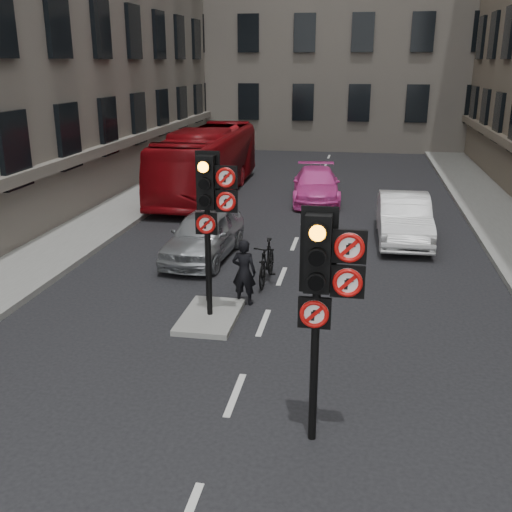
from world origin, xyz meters
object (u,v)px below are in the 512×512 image
(signal_far, at_px, (211,200))
(bus_red, at_px, (207,162))
(car_silver, at_px, (204,235))
(car_pink, at_px, (316,185))
(signal_near, at_px, (323,279))
(motorcycle, at_px, (267,262))
(info_sign, at_px, (206,246))
(car_white, at_px, (404,218))
(motorcyclist, at_px, (244,272))

(signal_far, distance_m, bus_red, 13.19)
(car_silver, height_order, car_pink, car_silver)
(signal_far, relative_size, car_pink, 0.79)
(signal_near, bearing_deg, motorcycle, 105.56)
(car_pink, relative_size, info_sign, 2.19)
(signal_near, relative_size, info_sign, 1.73)
(signal_near, height_order, car_white, signal_near)
(motorcyclist, bearing_deg, car_white, -117.61)
(signal_far, distance_m, car_white, 8.51)
(bus_red, relative_size, info_sign, 4.82)
(signal_near, xyz_separation_m, car_silver, (-3.91, 8.18, -1.90))
(car_silver, distance_m, info_sign, 3.66)
(car_white, bearing_deg, car_pink, 120.77)
(motorcyclist, relative_size, info_sign, 0.76)
(car_silver, xyz_separation_m, motorcycle, (2.09, -1.66, -0.14))
(car_silver, bearing_deg, info_sign, -70.63)
(signal_near, relative_size, car_white, 0.81)
(signal_near, distance_m, motorcycle, 7.08)
(signal_far, height_order, info_sign, signal_far)
(signal_far, distance_m, motorcyclist, 2.22)
(signal_far, relative_size, car_white, 0.81)
(bus_red, bearing_deg, signal_far, -74.92)
(info_sign, bearing_deg, bus_red, 122.55)
(signal_far, bearing_deg, signal_near, -56.98)
(info_sign, bearing_deg, motorcycle, 76.23)
(info_sign, bearing_deg, car_silver, 124.00)
(signal_near, xyz_separation_m, bus_red, (-5.99, 16.68, -1.20))
(bus_red, xyz_separation_m, info_sign, (3.05, -11.94, 0.07))
(car_silver, relative_size, motorcyclist, 2.56)
(signal_near, distance_m, car_white, 11.29)
(car_silver, bearing_deg, signal_near, -60.90)
(signal_near, bearing_deg, car_pink, 94.65)
(car_silver, relative_size, car_white, 0.91)
(bus_red, bearing_deg, car_white, -35.89)
(car_silver, xyz_separation_m, info_sign, (0.97, -3.44, 0.77))
(car_white, height_order, motorcyclist, motorcyclist)
(car_pink, height_order, info_sign, info_sign)
(car_white, bearing_deg, motorcycle, -130.32)
(car_silver, distance_m, motorcycle, 2.67)
(signal_near, distance_m, info_sign, 5.69)
(signal_far, height_order, car_white, signal_far)
(info_sign, bearing_deg, signal_near, -40.04)
(car_white, bearing_deg, motorcyclist, -124.41)
(car_white, xyz_separation_m, motorcycle, (-3.66, -4.46, -0.18))
(motorcycle, height_order, info_sign, info_sign)
(bus_red, bearing_deg, car_silver, -76.12)
(signal_far, xyz_separation_m, motorcycle, (0.78, 2.53, -2.16))
(car_pink, bearing_deg, motorcycle, -98.41)
(signal_far, height_order, bus_red, signal_far)
(car_pink, height_order, motorcyclist, motorcyclist)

